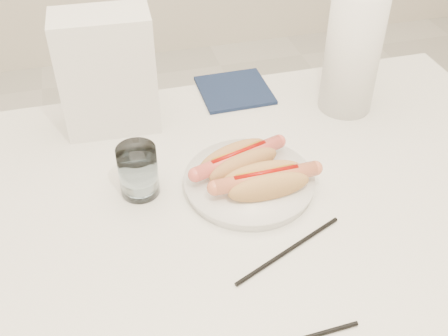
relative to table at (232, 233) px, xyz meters
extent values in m
cube|color=white|center=(0.00, 0.00, 0.04)|extent=(1.20, 0.80, 0.04)
cylinder|color=silver|center=(0.54, 0.34, -0.34)|extent=(0.04, 0.04, 0.71)
cylinder|color=white|center=(0.04, 0.04, 0.07)|extent=(0.22, 0.22, 0.02)
ellipsoid|color=tan|center=(0.04, 0.05, 0.10)|extent=(0.14, 0.07, 0.05)
ellipsoid|color=tan|center=(0.03, 0.08, 0.10)|extent=(0.14, 0.07, 0.05)
ellipsoid|color=tan|center=(0.03, 0.07, 0.09)|extent=(0.13, 0.09, 0.03)
cylinder|color=#E65E51|center=(0.03, 0.07, 0.11)|extent=(0.17, 0.07, 0.03)
cylinder|color=#990A05|center=(0.03, 0.07, 0.12)|extent=(0.11, 0.04, 0.01)
ellipsoid|color=tan|center=(0.06, -0.01, 0.10)|extent=(0.14, 0.04, 0.05)
ellipsoid|color=tan|center=(0.06, 0.02, 0.10)|extent=(0.14, 0.04, 0.05)
ellipsoid|color=tan|center=(0.06, 0.01, 0.09)|extent=(0.13, 0.06, 0.03)
cylinder|color=#DC724D|center=(0.06, 0.01, 0.11)|extent=(0.17, 0.03, 0.03)
cylinder|color=#990A05|center=(0.06, 0.01, 0.12)|extent=(0.11, 0.01, 0.01)
cylinder|color=silver|center=(-0.14, 0.08, 0.11)|extent=(0.07, 0.07, 0.09)
cylinder|color=black|center=(0.06, -0.11, 0.06)|extent=(0.20, 0.09, 0.01)
cube|color=white|center=(-0.16, 0.29, 0.18)|extent=(0.18, 0.11, 0.23)
cube|color=#131E3C|center=(0.10, 0.35, 0.06)|extent=(0.15, 0.15, 0.01)
cylinder|color=white|center=(0.31, 0.24, 0.18)|extent=(0.11, 0.11, 0.24)
camera|label=1|loc=(-0.18, -0.63, 0.69)|focal=43.57mm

